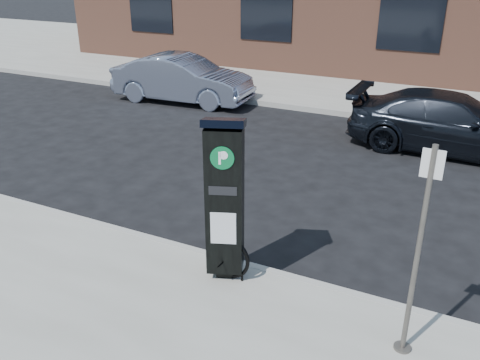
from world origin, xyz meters
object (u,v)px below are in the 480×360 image
Objects in this scene: parking_kiosk at (225,198)px; bike_rack at (228,257)px; car_dark at (451,123)px; sign_pole at (417,257)px; car_silver at (182,79)px.

parking_kiosk is 3.53× the size of bike_rack.
parking_kiosk is 0.49× the size of car_dark.
sign_pole is 7.20m from car_dark.
bike_rack is at bearing 163.37° from car_dark.
car_dark is at bearing 93.89° from sign_pole.
car_silver is 7.73m from car_dark.
parking_kiosk reaches higher than bike_rack.
parking_kiosk reaches higher than car_dark.
bike_rack is 0.14× the size of car_dark.
bike_rack is at bearing -148.07° from car_silver.
bike_rack is 7.10m from car_dark.
car_silver reaches higher than bike_rack.
sign_pole is at bearing -7.15° from bike_rack.
sign_pole is at bearing -30.86° from parking_kiosk.
bike_rack is (-2.32, 0.36, -0.86)m from sign_pole.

